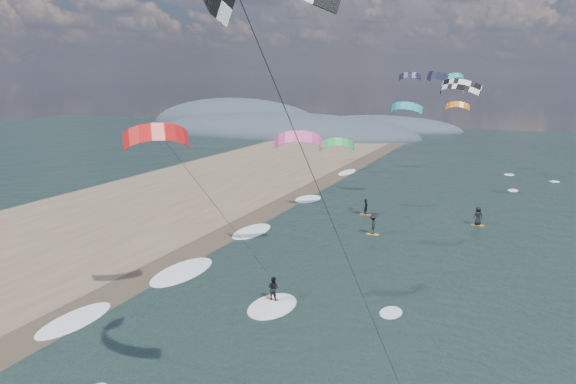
% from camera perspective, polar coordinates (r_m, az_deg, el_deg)
% --- Properties ---
extents(wet_sand_strip, '(3.00, 240.00, 0.00)m').
position_cam_1_polar(wet_sand_strip, '(37.31, -17.27, -9.79)').
color(wet_sand_strip, '#382D23').
rests_on(wet_sand_strip, ground).
extents(coastal_hills, '(80.00, 41.00, 15.00)m').
position_cam_1_polar(coastal_hills, '(136.68, -1.35, 6.27)').
color(coastal_hills, '#3D4756').
rests_on(coastal_hills, ground).
extents(kitesurfer_near_a, '(8.13, 9.31, 16.90)m').
position_cam_1_polar(kitesurfer_near_a, '(15.12, -1.66, 10.93)').
color(kitesurfer_near_a, orange).
rests_on(kitesurfer_near_a, ground).
extents(kitesurfer_near_b, '(6.80, 8.92, 11.86)m').
position_cam_1_polar(kitesurfer_near_b, '(30.02, -8.74, -0.46)').
color(kitesurfer_near_b, orange).
rests_on(kitesurfer_near_b, ground).
extents(far_kitesurfers, '(11.49, 7.62, 1.71)m').
position_cam_1_polar(far_kitesurfers, '(50.97, 12.07, -2.68)').
color(far_kitesurfers, orange).
rests_on(far_kitesurfers, ground).
extents(bg_kite_field, '(14.47, 71.26, 7.54)m').
position_cam_1_polar(bg_kite_field, '(70.20, 13.93, 9.69)').
color(bg_kite_field, green).
rests_on(bg_kite_field, ground).
extents(shoreline_surf, '(2.40, 79.40, 0.11)m').
position_cam_1_polar(shoreline_surf, '(40.13, -11.56, -7.93)').
color(shoreline_surf, white).
rests_on(shoreline_surf, ground).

